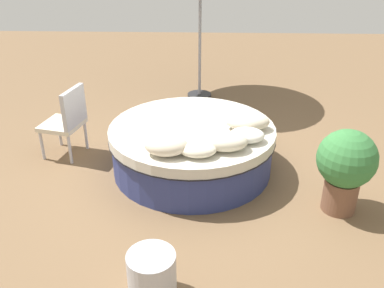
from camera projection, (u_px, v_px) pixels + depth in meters
name	position (u px, v px, depth m)	size (l,w,h in m)	color
ground_plane	(192.00, 168.00, 5.56)	(16.00, 16.00, 0.00)	brown
round_bed	(192.00, 148.00, 5.42)	(2.11, 2.11, 0.60)	navy
throw_pillow_0	(166.00, 145.00, 4.61)	(0.48, 0.36, 0.22)	beige
throw_pillow_1	(198.00, 149.00, 4.59)	(0.41, 0.30, 0.15)	beige
throw_pillow_2	(225.00, 142.00, 4.70)	(0.51, 0.33, 0.21)	beige
throw_pillow_3	(247.00, 135.00, 4.90)	(0.41, 0.32, 0.16)	white
throw_pillow_4	(247.00, 121.00, 5.18)	(0.55, 0.34, 0.21)	beige
patio_chair	(68.00, 118.00, 5.64)	(0.61, 0.62, 0.98)	#B7B7BC
planter	(346.00, 165.00, 4.50)	(0.64, 0.64, 0.97)	brown
side_table	(152.00, 275.00, 3.56)	(0.42, 0.42, 0.44)	#B7B7BC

